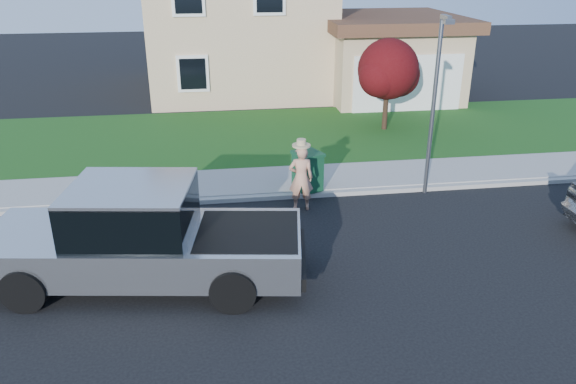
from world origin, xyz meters
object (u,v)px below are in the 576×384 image
object	(u,v)px
pickup_truck	(142,238)
trash_bin	(308,171)
street_lamp	(435,97)
ornamental_tree	(389,72)
woman	(301,177)

from	to	relation	value
pickup_truck	trash_bin	xyz separation A→B (m)	(4.02, 3.96, -0.28)
street_lamp	trash_bin	bearing A→B (deg)	175.91
pickup_truck	street_lamp	world-z (taller)	street_lamp
pickup_truck	ornamental_tree	bearing A→B (deg)	58.36
trash_bin	ornamental_tree	bearing A→B (deg)	30.30
woman	street_lamp	bearing A→B (deg)	-166.01
woman	trash_bin	xyz separation A→B (m)	(0.34, 0.94, -0.21)
ornamental_tree	woman	bearing A→B (deg)	-123.59
ornamental_tree	street_lamp	distance (m)	5.92
ornamental_tree	street_lamp	xyz separation A→B (m)	(-0.65, -5.86, 0.50)
pickup_truck	trash_bin	size ratio (longest dim) A/B	6.16
pickup_truck	woman	world-z (taller)	pickup_truck
street_lamp	woman	bearing A→B (deg)	-168.52
street_lamp	pickup_truck	bearing A→B (deg)	-151.06
pickup_truck	woman	bearing A→B (deg)	47.77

